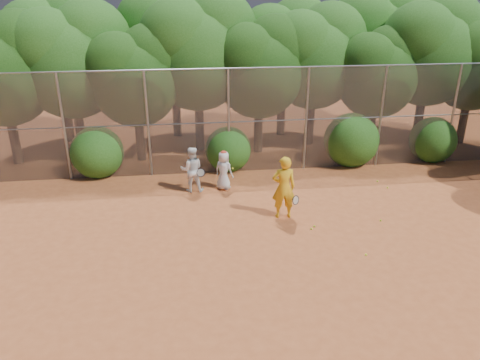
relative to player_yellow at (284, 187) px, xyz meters
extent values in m
plane|color=#A54E25|center=(-0.30, -1.96, -1.01)|extent=(80.00, 80.00, 0.00)
cylinder|color=gray|center=(-7.30, 4.04, 0.99)|extent=(0.09, 0.09, 4.00)
cylinder|color=gray|center=(-4.30, 4.04, 0.99)|extent=(0.09, 0.09, 4.00)
cylinder|color=gray|center=(-1.30, 4.04, 0.99)|extent=(0.09, 0.09, 4.00)
cylinder|color=gray|center=(1.70, 4.04, 0.99)|extent=(0.09, 0.09, 4.00)
cylinder|color=gray|center=(4.70, 4.04, 0.99)|extent=(0.09, 0.09, 4.00)
cylinder|color=gray|center=(7.70, 4.04, 0.99)|extent=(0.09, 0.09, 4.00)
cylinder|color=gray|center=(-0.30, 4.04, 2.99)|extent=(20.00, 0.05, 0.05)
cylinder|color=gray|center=(-0.30, 4.04, 0.99)|extent=(20.00, 0.04, 0.04)
cube|color=slate|center=(-0.30, 4.04, 0.99)|extent=(20.00, 0.02, 4.00)
cylinder|color=black|center=(-9.80, 6.04, 0.18)|extent=(0.38, 0.38, 2.38)
sphere|color=black|center=(-9.80, 6.04, 2.51)|extent=(3.81, 3.81, 3.81)
sphere|color=black|center=(-9.03, 6.42, 3.46)|extent=(3.05, 3.05, 3.05)
cylinder|color=black|center=(-7.30, 6.54, 0.25)|extent=(0.38, 0.38, 2.52)
sphere|color=#1E4F13|center=(-7.30, 6.54, 2.72)|extent=(4.03, 4.03, 4.03)
sphere|color=#1E4F13|center=(-6.49, 6.95, 3.73)|extent=(3.23, 3.23, 3.23)
sphere|color=#1E4F13|center=(-8.00, 6.24, 3.53)|extent=(3.02, 3.02, 3.02)
cylinder|color=black|center=(-4.80, 5.84, 0.07)|extent=(0.36, 0.36, 2.17)
sphere|color=black|center=(-4.80, 5.84, 2.20)|extent=(3.47, 3.47, 3.47)
sphere|color=black|center=(-4.10, 6.19, 3.07)|extent=(2.78, 2.78, 2.78)
sphere|color=black|center=(-5.40, 5.58, 2.90)|extent=(2.60, 2.60, 2.60)
cylinder|color=black|center=(-2.30, 6.84, 0.32)|extent=(0.39, 0.39, 2.66)
sphere|color=#1E4F13|center=(-2.30, 6.84, 2.93)|extent=(4.26, 4.26, 4.26)
sphere|color=#1E4F13|center=(-1.45, 7.27, 3.99)|extent=(3.40, 3.40, 3.40)
sphere|color=#1E4F13|center=(-3.04, 6.52, 3.78)|extent=(3.19, 3.19, 3.19)
cylinder|color=black|center=(0.20, 6.24, 0.13)|extent=(0.37, 0.37, 2.27)
sphere|color=black|center=(0.20, 6.24, 2.36)|extent=(3.64, 3.64, 3.64)
sphere|color=black|center=(0.93, 6.61, 3.27)|extent=(2.91, 2.91, 2.91)
sphere|color=black|center=(-0.43, 5.97, 3.08)|extent=(2.73, 2.73, 2.73)
cylinder|color=black|center=(2.70, 7.04, 0.21)|extent=(0.38, 0.38, 2.45)
sphere|color=#1E4F13|center=(2.70, 7.04, 2.62)|extent=(3.92, 3.92, 3.92)
sphere|color=#1E4F13|center=(3.49, 7.44, 3.60)|extent=(3.14, 3.14, 3.14)
sphere|color=#1E4F13|center=(2.02, 6.75, 3.40)|extent=(2.94, 2.94, 2.94)
cylinder|color=black|center=(5.20, 6.04, 0.04)|extent=(0.36, 0.36, 2.10)
sphere|color=black|center=(5.20, 6.04, 2.10)|extent=(3.36, 3.36, 3.36)
sphere|color=black|center=(5.88, 6.38, 2.94)|extent=(2.69, 2.69, 2.69)
sphere|color=black|center=(4.62, 5.79, 2.77)|extent=(2.52, 2.52, 2.52)
cylinder|color=black|center=(7.70, 6.64, 0.28)|extent=(0.39, 0.39, 2.59)
sphere|color=#1E4F13|center=(7.70, 6.64, 2.82)|extent=(4.14, 4.14, 4.14)
sphere|color=#1E4F13|center=(8.53, 7.06, 3.86)|extent=(3.32, 3.32, 3.32)
sphere|color=#1E4F13|center=(6.98, 6.33, 3.65)|extent=(3.11, 3.11, 3.11)
cylinder|color=black|center=(9.70, 6.34, 0.14)|extent=(0.37, 0.37, 2.31)
sphere|color=black|center=(9.70, 6.34, 2.41)|extent=(3.70, 3.70, 3.70)
sphere|color=black|center=(9.06, 6.07, 3.15)|extent=(2.77, 2.77, 2.77)
cylinder|color=black|center=(-8.30, 8.84, 0.30)|extent=(0.39, 0.39, 2.62)
sphere|color=#1E4F13|center=(-8.30, 8.84, 2.87)|extent=(4.20, 4.20, 4.20)
sphere|color=#1E4F13|center=(-7.46, 9.26, 3.92)|extent=(3.36, 3.36, 3.36)
sphere|color=#1E4F13|center=(-9.03, 8.53, 3.71)|extent=(3.15, 3.15, 3.15)
cylinder|color=black|center=(-3.30, 9.04, 0.39)|extent=(0.40, 0.40, 2.80)
sphere|color=#1E4F13|center=(-3.30, 9.04, 3.13)|extent=(4.48, 4.48, 4.48)
sphere|color=#1E4F13|center=(-2.40, 9.49, 4.25)|extent=(3.58, 3.58, 3.58)
sphere|color=#1E4F13|center=(-4.08, 8.71, 4.03)|extent=(3.36, 3.36, 3.36)
cylinder|color=black|center=(1.70, 8.64, 0.25)|extent=(0.38, 0.38, 2.52)
sphere|color=#1E4F13|center=(1.70, 8.64, 2.72)|extent=(4.03, 4.03, 4.03)
sphere|color=#1E4F13|center=(2.51, 9.05, 3.73)|extent=(3.23, 3.23, 3.23)
sphere|color=#1E4F13|center=(1.00, 8.34, 3.53)|extent=(3.02, 3.02, 3.02)
cylinder|color=black|center=(6.20, 9.24, 0.35)|extent=(0.40, 0.40, 2.73)
sphere|color=#1E4F13|center=(6.20, 9.24, 3.03)|extent=(4.37, 4.37, 4.37)
sphere|color=#1E4F13|center=(7.08, 9.68, 4.12)|extent=(3.49, 3.49, 3.49)
sphere|color=#1E4F13|center=(5.44, 8.92, 3.90)|extent=(3.28, 3.28, 3.28)
sphere|color=#1E4F13|center=(-6.30, 4.34, -0.01)|extent=(2.00, 2.00, 2.00)
sphere|color=#1E4F13|center=(-1.30, 4.34, -0.11)|extent=(1.80, 1.80, 1.80)
sphere|color=#1E4F13|center=(3.70, 4.34, 0.09)|extent=(2.20, 2.20, 2.20)
sphere|color=#1E4F13|center=(7.20, 4.34, -0.06)|extent=(1.90, 1.90, 1.90)
imported|color=gold|center=(0.00, 0.00, 0.00)|extent=(0.75, 0.51, 2.02)
torus|color=black|center=(0.35, -0.20, -0.36)|extent=(0.29, 0.25, 0.30)
cylinder|color=black|center=(0.22, -0.03, -0.40)|extent=(0.19, 0.24, 0.08)
imported|color=silver|center=(-1.65, 2.40, -0.30)|extent=(0.83, 0.77, 1.42)
ellipsoid|color=#A92618|center=(-1.65, 2.40, 0.37)|extent=(0.22, 0.22, 0.13)
sphere|color=#D1E229|center=(-1.35, 2.20, -0.16)|extent=(0.07, 0.07, 0.07)
imported|color=white|center=(-2.78, 2.36, -0.19)|extent=(0.82, 0.65, 1.63)
torus|color=black|center=(-2.48, 2.06, -0.21)|extent=(0.34, 0.26, 0.28)
cylinder|color=black|center=(-2.42, 2.24, -0.32)|extent=(0.11, 0.26, 0.17)
sphere|color=#D1E229|center=(0.81, -0.81, -0.98)|extent=(0.07, 0.07, 0.07)
sphere|color=#D1E229|center=(4.22, 1.69, -0.98)|extent=(0.07, 0.07, 0.07)
sphere|color=#D1E229|center=(1.78, -2.55, -0.98)|extent=(0.07, 0.07, 0.07)
sphere|color=#D1E229|center=(2.96, -0.70, -0.98)|extent=(0.07, 0.07, 0.07)
sphere|color=#D1E229|center=(0.68, -0.96, -0.98)|extent=(0.07, 0.07, 0.07)
sphere|color=#D1E229|center=(4.08, 2.30, -0.98)|extent=(0.07, 0.07, 0.07)
camera|label=1|loc=(-2.97, -12.95, 5.84)|focal=35.00mm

